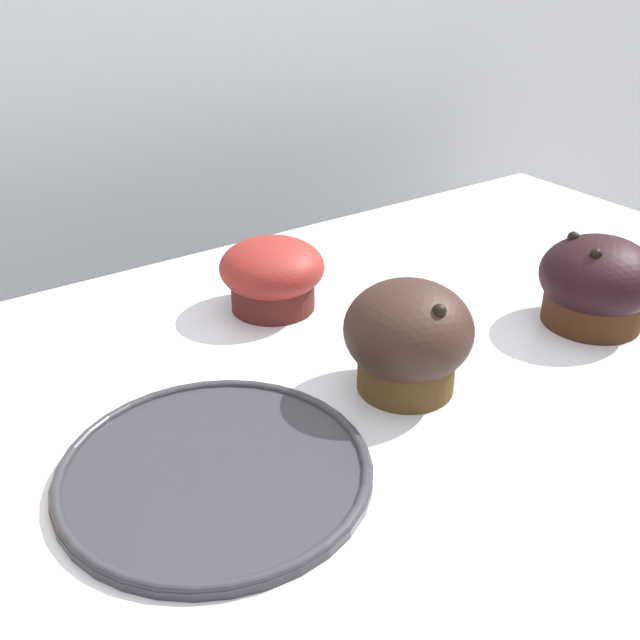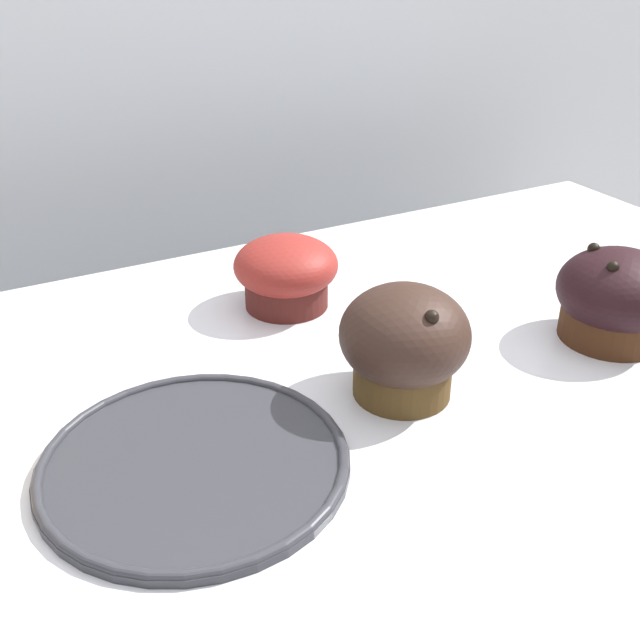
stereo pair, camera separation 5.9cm
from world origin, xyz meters
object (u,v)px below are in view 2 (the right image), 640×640
at_px(muffin_front_center, 616,298).
at_px(muffin_back_left, 404,343).
at_px(muffin_back_right, 286,272).
at_px(serving_plate, 194,461).

bearing_deg(muffin_front_center, muffin_back_left, 176.48).
height_order(muffin_back_right, serving_plate, muffin_back_right).
xyz_separation_m(muffin_back_right, serving_plate, (-0.16, -0.19, -0.03)).
distance_m(muffin_back_left, serving_plate, 0.18).
distance_m(muffin_back_left, muffin_back_right, 0.18).
bearing_deg(muffin_back_left, muffin_back_right, 94.37).
bearing_deg(muffin_back_left, muffin_front_center, -3.52).
relative_size(muffin_front_center, muffin_back_right, 1.05).
height_order(muffin_front_center, serving_plate, muffin_front_center).
relative_size(muffin_back_left, serving_plate, 0.47).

